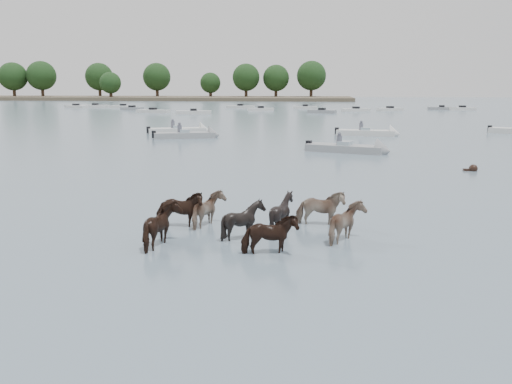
# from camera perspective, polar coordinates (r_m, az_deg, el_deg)

# --- Properties ---
(ground) EXTENTS (400.00, 400.00, 0.00)m
(ground) POSITION_cam_1_polar(r_m,az_deg,el_deg) (15.19, 5.80, -5.04)
(ground) COLOR slate
(ground) RESTS_ON ground
(shoreline) EXTENTS (160.00, 30.00, 1.00)m
(shoreline) POSITION_cam_1_polar(r_m,az_deg,el_deg) (178.97, -16.43, 9.84)
(shoreline) COLOR #4C4233
(shoreline) RESTS_ON ground
(pony_herd) EXTENTS (6.50, 4.02, 1.32)m
(pony_herd) POSITION_cam_1_polar(r_m,az_deg,el_deg) (15.25, -0.71, -3.03)
(pony_herd) COLOR black
(pony_herd) RESTS_ON ground
(swimming_pony) EXTENTS (0.72, 0.44, 0.44)m
(swimming_pony) POSITION_cam_1_polar(r_m,az_deg,el_deg) (29.23, 22.59, 2.34)
(swimming_pony) COLOR black
(swimming_pony) RESTS_ON ground
(motorboat_a) EXTENTS (5.76, 3.30, 1.92)m
(motorboat_a) POSITION_cam_1_polar(r_m,az_deg,el_deg) (44.85, -6.85, 6.21)
(motorboat_a) COLOR gray
(motorboat_a) RESTS_ON ground
(motorboat_b) EXTENTS (5.80, 3.35, 1.92)m
(motorboat_b) POSITION_cam_1_polar(r_m,az_deg,el_deg) (35.12, 10.94, 4.62)
(motorboat_b) COLOR gray
(motorboat_b) RESTS_ON ground
(motorboat_c) EXTENTS (5.77, 2.28, 1.92)m
(motorboat_c) POSITION_cam_1_polar(r_m,az_deg,el_deg) (47.66, 12.82, 6.31)
(motorboat_c) COLOR silver
(motorboat_c) RESTS_ON ground
(motorboat_f) EXTENTS (5.90, 3.56, 1.92)m
(motorboat_f) POSITION_cam_1_polar(r_m,az_deg,el_deg) (49.66, -7.73, 6.69)
(motorboat_f) COLOR silver
(motorboat_f) RESTS_ON ground
(distant_flotilla) EXTENTS (105.15, 24.84, 0.93)m
(distant_flotilla) POSITION_cam_1_polar(r_m,az_deg,el_deg) (93.31, 6.09, 8.96)
(distant_flotilla) COLOR silver
(distant_flotilla) RESTS_ON ground
(treeline) EXTENTS (144.59, 22.32, 12.49)m
(treeline) POSITION_cam_1_polar(r_m,az_deg,el_deg) (179.51, -14.24, 12.00)
(treeline) COLOR #382619
(treeline) RESTS_ON ground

